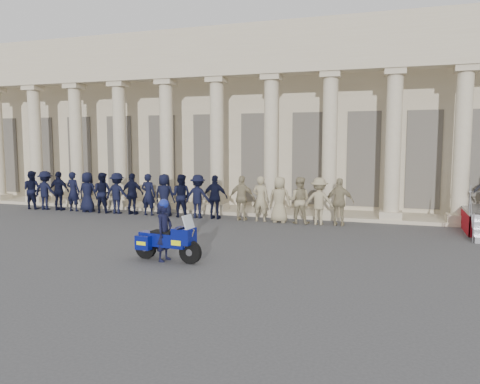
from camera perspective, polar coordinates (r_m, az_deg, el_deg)
ground at (r=14.43m, az=-9.52°, el=-7.33°), size 90.00×90.00×0.00m
building at (r=27.95m, az=4.75°, el=8.51°), size 40.00×12.50×9.00m
officer_rank at (r=21.31m, az=-9.02°, el=-0.38°), size 16.20×0.73×1.92m
motorcycle at (r=13.30m, az=-8.77°, el=-5.87°), size 2.12×0.89×1.36m
rider at (r=13.31m, az=-9.22°, el=-4.61°), size 0.45×0.64×1.76m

